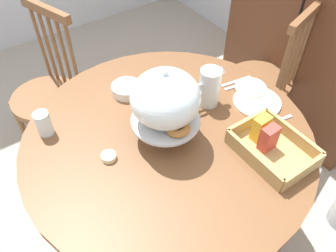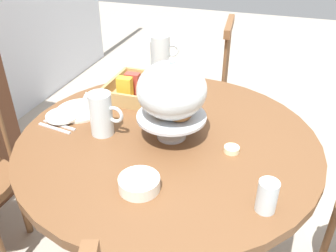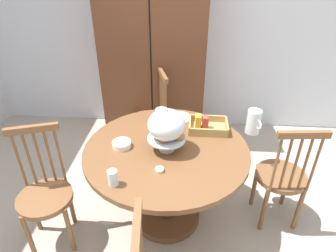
{
  "view_description": "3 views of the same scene",
  "coord_description": "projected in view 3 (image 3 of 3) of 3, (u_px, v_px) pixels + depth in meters",
  "views": [
    {
      "loc": [
        0.72,
        -0.4,
        1.8
      ],
      "look_at": [
        -0.08,
        0.15,
        0.79
      ],
      "focal_mm": 36.45,
      "sensor_mm": 36.0,
      "label": 1
    },
    {
      "loc": [
        -1.25,
        -0.24,
        1.55
      ],
      "look_at": [
        -0.08,
        0.15,
        0.79
      ],
      "focal_mm": 38.25,
      "sensor_mm": 36.0,
      "label": 2
    },
    {
      "loc": [
        0.07,
        -1.63,
        2.03
      ],
      "look_at": [
        -0.08,
        0.3,
        0.84
      ],
      "focal_mm": 31.67,
      "sensor_mm": 36.0,
      "label": 3
    }
  ],
  "objects": [
    {
      "name": "wooden_armoire",
      "position": [
        154.0,
        57.0,
        3.24
      ],
      "size": [
        1.18,
        0.6,
        1.96
      ],
      "color": "brown",
      "rests_on": "ground_plane"
    },
    {
      "name": "china_plate_large",
      "position": [
        179.0,
        118.0,
        2.58
      ],
      "size": [
        0.22,
        0.22,
        0.01
      ],
      "primitive_type": "cylinder",
      "color": "white",
      "rests_on": "dining_table"
    },
    {
      "name": "cereal_bowl",
      "position": [
        122.0,
        144.0,
        2.2
      ],
      "size": [
        0.14,
        0.14,
        0.04
      ],
      "primitive_type": "cylinder",
      "color": "white",
      "rests_on": "dining_table"
    },
    {
      "name": "pastry_stand_with_dome",
      "position": [
        167.0,
        126.0,
        2.09
      ],
      "size": [
        0.28,
        0.28,
        0.34
      ],
      "color": "silver",
      "rests_on": "dining_table"
    },
    {
      "name": "dinner_fork",
      "position": [
        160.0,
        116.0,
        2.61
      ],
      "size": [
        0.04,
        0.17,
        0.01
      ],
      "primitive_type": "cube",
      "rotation": [
        0.0,
        0.0,
        7.7
      ],
      "color": "silver",
      "rests_on": "dining_table"
    },
    {
      "name": "windsor_chair_by_cabinet",
      "position": [
        282.0,
        178.0,
        2.35
      ],
      "size": [
        0.4,
        0.4,
        0.97
      ],
      "color": "brown",
      "rests_on": "ground_plane"
    },
    {
      "name": "windsor_chair_facing_door",
      "position": [
        151.0,
        120.0,
        3.12
      ],
      "size": [
        0.42,
        0.42,
        0.97
      ],
      "color": "brown",
      "rests_on": "ground_plane"
    },
    {
      "name": "butter_dish",
      "position": [
        159.0,
        170.0,
        1.97
      ],
      "size": [
        0.06,
        0.06,
        0.02
      ],
      "primitive_type": "cylinder",
      "color": "beige",
      "rests_on": "dining_table"
    },
    {
      "name": "orange_juice_pitcher",
      "position": [
        162.0,
        120.0,
        2.39
      ],
      "size": [
        0.09,
        0.18,
        0.18
      ],
      "color": "silver",
      "rests_on": "dining_table"
    },
    {
      "name": "table_knife",
      "position": [
        163.0,
        116.0,
        2.61
      ],
      "size": [
        0.04,
        0.17,
        0.01
      ],
      "primitive_type": "cube",
      "rotation": [
        0.0,
        0.0,
        7.7
      ],
      "color": "silver",
      "rests_on": "dining_table"
    },
    {
      "name": "dining_table",
      "position": [
        167.0,
        169.0,
        2.31
      ],
      "size": [
        1.23,
        1.23,
        0.74
      ],
      "color": "brown",
      "rests_on": "ground_plane"
    },
    {
      "name": "wall_back",
      "position": [
        186.0,
        21.0,
        3.33
      ],
      "size": [
        4.8,
        0.06,
        2.6
      ],
      "primitive_type": "cube",
      "color": "silver",
      "rests_on": "ground_plane"
    },
    {
      "name": "windsor_chair_far_side",
      "position": [
        45.0,
        196.0,
        2.18
      ],
      "size": [
        0.43,
        0.43,
        0.97
      ],
      "color": "brown",
      "rests_on": "ground_plane"
    },
    {
      "name": "milk_pitcher",
      "position": [
        253.0,
        123.0,
        2.34
      ],
      "size": [
        0.11,
        0.19,
        0.2
      ],
      "color": "silver",
      "rests_on": "dining_table"
    },
    {
      "name": "ground_plane",
      "position": [
        175.0,
        232.0,
        2.45
      ],
      "size": [
        10.0,
        10.0,
        0.0
      ],
      "primitive_type": "plane",
      "color": "#A89E8E"
    },
    {
      "name": "china_plate_small",
      "position": [
        169.0,
        114.0,
        2.61
      ],
      "size": [
        0.15,
        0.15,
        0.01
      ],
      "primitive_type": "cylinder",
      "color": "white",
      "rests_on": "china_plate_large"
    },
    {
      "name": "soup_spoon",
      "position": [
        194.0,
        120.0,
        2.55
      ],
      "size": [
        0.04,
        0.17,
        0.01
      ],
      "primitive_type": "cube",
      "rotation": [
        0.0,
        0.0,
        7.7
      ],
      "color": "silver",
      "rests_on": "dining_table"
    },
    {
      "name": "drinking_glass",
      "position": [
        113.0,
        178.0,
        1.84
      ],
      "size": [
        0.06,
        0.06,
        0.11
      ],
      "primitive_type": "cylinder",
      "color": "silver",
      "rests_on": "dining_table"
    },
    {
      "name": "cereal_basket",
      "position": [
        206.0,
        126.0,
        2.41
      ],
      "size": [
        0.32,
        0.24,
        0.12
      ],
      "color": "tan",
      "rests_on": "dining_table"
    }
  ]
}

